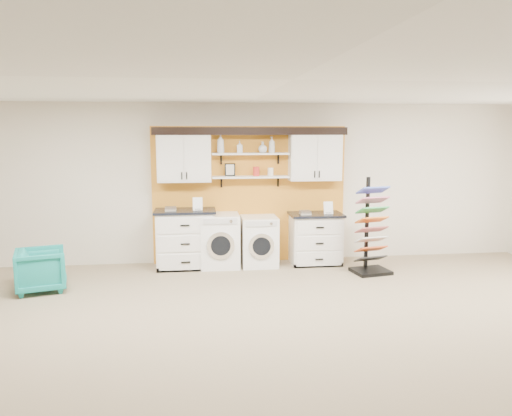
{
  "coord_description": "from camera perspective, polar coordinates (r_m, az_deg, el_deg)",
  "views": [
    {
      "loc": [
        -0.91,
        -4.75,
        2.33
      ],
      "look_at": [
        -0.08,
        2.3,
        1.22
      ],
      "focal_mm": 35.0,
      "sensor_mm": 36.0,
      "label": 1
    }
  ],
  "objects": [
    {
      "name": "soap_bottle_a",
      "position": [
        8.56,
        -4.07,
        7.36
      ],
      "size": [
        0.17,
        0.17,
        0.32
      ],
      "primitive_type": "imported",
      "rotation": [
        0.0,
        0.0,
        2.21
      ],
      "color": "silver",
      "rests_on": "shelf_upper"
    },
    {
      "name": "ceiling",
      "position": [
        4.86,
        4.27,
        14.43
      ],
      "size": [
        10.0,
        10.0,
        0.0
      ],
      "primitive_type": "plane",
      "rotation": [
        3.14,
        0.0,
        0.0
      ],
      "color": "white",
      "rests_on": "wall_back"
    },
    {
      "name": "soap_bottle_b",
      "position": [
        8.58,
        -1.88,
        7.0
      ],
      "size": [
        0.1,
        0.1,
        0.2
      ],
      "primitive_type": "imported",
      "rotation": [
        0.0,
        0.0,
        -0.04
      ],
      "color": "silver",
      "rests_on": "shelf_upper"
    },
    {
      "name": "soap_bottle_c",
      "position": [
        8.63,
        0.77,
        6.96
      ],
      "size": [
        0.19,
        0.19,
        0.19
      ],
      "primitive_type": "imported",
      "rotation": [
        0.0,
        0.0,
        4.41
      ],
      "color": "silver",
      "rests_on": "shelf_upper"
    },
    {
      "name": "soap_bottle_d",
      "position": [
        8.65,
        1.82,
        7.25
      ],
      "size": [
        0.15,
        0.15,
        0.28
      ],
      "primitive_type": "imported",
      "rotation": [
        0.0,
        0.0,
        -0.87
      ],
      "color": "silver",
      "rests_on": "shelf_upper"
    },
    {
      "name": "washer",
      "position": [
        8.6,
        -4.16,
        -3.7
      ],
      "size": [
        0.66,
        0.71,
        0.92
      ],
      "color": "white",
      "rests_on": "floor"
    },
    {
      "name": "accent_panel",
      "position": [
        8.83,
        -0.75,
        1.54
      ],
      "size": [
        3.4,
        0.07,
        2.4
      ],
      "primitive_type": "cube",
      "color": "orange",
      "rests_on": "wall_back"
    },
    {
      "name": "sample_rack",
      "position": [
        8.4,
        12.99,
        -3.85
      ],
      "size": [
        0.65,
        0.58,
        1.57
      ],
      "rotation": [
        0.0,
        0.0,
        0.19
      ],
      "color": "black",
      "rests_on": "floor"
    },
    {
      "name": "shelf_lower",
      "position": [
        8.63,
        -0.64,
        3.57
      ],
      "size": [
        1.32,
        0.28,
        0.03
      ],
      "primitive_type": "cube",
      "color": "white",
      "rests_on": "wall_back"
    },
    {
      "name": "wall_back",
      "position": [
        8.84,
        -0.77,
        2.85
      ],
      "size": [
        10.0,
        0.0,
        10.0
      ],
      "primitive_type": "plane",
      "rotation": [
        1.57,
        0.0,
        0.0
      ],
      "color": "beige",
      "rests_on": "floor"
    },
    {
      "name": "floor",
      "position": [
        5.37,
        3.91,
        -16.85
      ],
      "size": [
        10.0,
        10.0,
        0.0
      ],
      "primitive_type": "plane",
      "color": "#87785A",
      "rests_on": "ground"
    },
    {
      "name": "dryer",
      "position": [
        8.66,
        0.35,
        -3.79
      ],
      "size": [
        0.61,
        0.71,
        0.86
      ],
      "color": "white",
      "rests_on": "floor"
    },
    {
      "name": "canister_red",
      "position": [
        8.64,
        0.02,
        4.21
      ],
      "size": [
        0.11,
        0.11,
        0.16
      ],
      "primitive_type": "cylinder",
      "color": "red",
      "rests_on": "shelf_lower"
    },
    {
      "name": "upper_cabinet_left",
      "position": [
        8.56,
        -8.22,
        5.78
      ],
      "size": [
        0.9,
        0.35,
        0.84
      ],
      "color": "white",
      "rests_on": "wall_back"
    },
    {
      "name": "upper_cabinet_right",
      "position": [
        8.79,
        6.74,
        5.89
      ],
      "size": [
        0.9,
        0.35,
        0.84
      ],
      "color": "white",
      "rests_on": "wall_back"
    },
    {
      "name": "base_cabinet_right",
      "position": [
        8.84,
        6.8,
        -3.47
      ],
      "size": [
        0.91,
        0.66,
        0.9
      ],
      "color": "white",
      "rests_on": "floor"
    },
    {
      "name": "crown_molding",
      "position": [
        8.61,
        -0.66,
        8.87
      ],
      "size": [
        3.3,
        0.41,
        0.13
      ],
      "color": "black",
      "rests_on": "wall_back"
    },
    {
      "name": "armchair",
      "position": [
        7.98,
        -23.35,
        -6.51
      ],
      "size": [
        0.84,
        0.83,
        0.62
      ],
      "primitive_type": "imported",
      "rotation": [
        0.0,
        0.0,
        1.85
      ],
      "color": "#128580",
      "rests_on": "floor"
    },
    {
      "name": "base_cabinet_left",
      "position": [
        8.59,
        -8.04,
        -3.51
      ],
      "size": [
        1.02,
        0.66,
        1.0
      ],
      "color": "white",
      "rests_on": "floor"
    },
    {
      "name": "shelf_upper",
      "position": [
        8.61,
        -0.64,
        6.22
      ],
      "size": [
        1.32,
        0.28,
        0.03
      ],
      "primitive_type": "cube",
      "color": "white",
      "rests_on": "wall_back"
    },
    {
      "name": "picture_frame",
      "position": [
        8.64,
        -2.99,
        4.4
      ],
      "size": [
        0.18,
        0.02,
        0.22
      ],
      "color": "black",
      "rests_on": "shelf_lower"
    },
    {
      "name": "canister_cream",
      "position": [
        8.67,
        1.67,
        4.15
      ],
      "size": [
        0.1,
        0.1,
        0.14
      ],
      "primitive_type": "cylinder",
      "color": "silver",
      "rests_on": "shelf_lower"
    }
  ]
}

